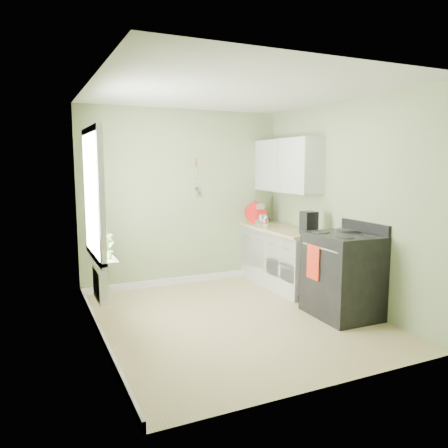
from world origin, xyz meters
name	(u,v)px	position (x,y,z in m)	size (l,w,h in m)	color
floor	(235,320)	(0.00, 0.00, -0.01)	(3.20, 3.60, 0.02)	tan
ceiling	(236,90)	(0.00, 0.00, 2.71)	(3.20, 3.60, 0.02)	white
wall_back	(184,198)	(0.00, 1.81, 1.35)	(3.20, 0.02, 2.70)	#8D9D6B
wall_left	(94,216)	(-1.61, 0.00, 1.35)	(0.02, 3.60, 2.70)	#8D9D6B
wall_right	(344,204)	(1.61, 0.00, 1.35)	(0.02, 3.60, 2.70)	#8D9D6B
base_cabinets	(282,258)	(1.30, 1.00, 0.43)	(0.60, 1.60, 0.87)	silver
countertop	(282,229)	(1.29, 1.00, 0.89)	(0.64, 1.60, 0.04)	#CBB87C
upper_cabinets	(287,166)	(1.43, 1.10, 1.85)	(0.35, 1.40, 0.80)	silver
window	(92,194)	(-1.58, 0.30, 1.55)	(0.06, 1.14, 1.44)	white
window_sill	(101,254)	(-1.51, 0.30, 0.88)	(0.18, 1.14, 0.04)	white
radiator	(101,285)	(-1.54, 0.25, 0.55)	(0.12, 0.50, 0.35)	white
wall_utensils	(196,184)	(0.20, 1.78, 1.56)	(0.02, 0.14, 0.58)	#CBB87C
stove	(343,274)	(1.28, -0.44, 0.52)	(0.76, 0.86, 1.17)	black
stand_mixer	(260,214)	(1.24, 1.61, 1.07)	(0.28, 0.34, 0.37)	#B2B2B7
kettle	(265,222)	(1.09, 1.16, 1.00)	(0.17, 0.10, 0.18)	silver
coffee_maker	(309,224)	(1.27, 0.30, 1.06)	(0.20, 0.22, 0.32)	black
red_tray	(256,213)	(1.14, 1.57, 1.09)	(0.35, 0.35, 0.02)	red
jar	(265,225)	(1.05, 1.10, 0.95)	(0.07, 0.07, 0.08)	beige
plant_a	(108,245)	(-1.50, -0.08, 1.05)	(0.16, 0.11, 0.30)	#44712A
plant_b	(102,239)	(-1.50, 0.31, 1.05)	(0.17, 0.14, 0.31)	#44712A
plant_c	(96,233)	(-1.50, 0.74, 1.05)	(0.17, 0.17, 0.30)	#44712A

